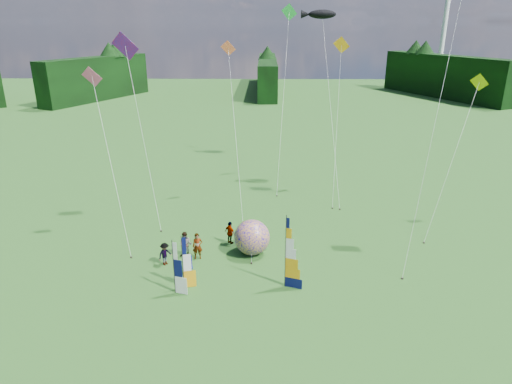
{
  "coord_description": "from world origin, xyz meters",
  "views": [
    {
      "loc": [
        -0.48,
        -22.1,
        15.29
      ],
      "look_at": [
        -1.0,
        4.0,
        5.5
      ],
      "focal_mm": 32.0,
      "sensor_mm": 36.0,
      "label": 1
    }
  ],
  "objects_px": {
    "side_banner_left": "(183,263)",
    "spectator_b": "(186,245)",
    "spectator_a": "(198,246)",
    "side_banner_far": "(174,268)",
    "camp_chair": "(188,266)",
    "feather_banner_main": "(285,253)",
    "kite_whale": "(331,98)",
    "bol_inflatable": "(252,237)",
    "spectator_d": "(230,233)",
    "spectator_c": "(165,254)"
  },
  "relations": [
    {
      "from": "feather_banner_main",
      "to": "kite_whale",
      "type": "relative_size",
      "value": 0.26
    },
    {
      "from": "side_banner_left",
      "to": "spectator_c",
      "type": "bearing_deg",
      "value": 107.66
    },
    {
      "from": "spectator_a",
      "to": "spectator_b",
      "type": "height_order",
      "value": "spectator_a"
    },
    {
      "from": "spectator_a",
      "to": "kite_whale",
      "type": "relative_size",
      "value": 0.11
    },
    {
      "from": "camp_chair",
      "to": "kite_whale",
      "type": "relative_size",
      "value": 0.06
    },
    {
      "from": "side_banner_far",
      "to": "camp_chair",
      "type": "bearing_deg",
      "value": 96.54
    },
    {
      "from": "kite_whale",
      "to": "feather_banner_main",
      "type": "bearing_deg",
      "value": -111.2
    },
    {
      "from": "spectator_d",
      "to": "camp_chair",
      "type": "xyz_separation_m",
      "value": [
        -2.42,
        -4.24,
        -0.32
      ]
    },
    {
      "from": "side_banner_far",
      "to": "bol_inflatable",
      "type": "relative_size",
      "value": 1.37
    },
    {
      "from": "feather_banner_main",
      "to": "spectator_a",
      "type": "height_order",
      "value": "feather_banner_main"
    },
    {
      "from": "bol_inflatable",
      "to": "camp_chair",
      "type": "distance_m",
      "value": 4.96
    },
    {
      "from": "spectator_d",
      "to": "camp_chair",
      "type": "bearing_deg",
      "value": 105.13
    },
    {
      "from": "camp_chair",
      "to": "side_banner_far",
      "type": "bearing_deg",
      "value": -112.4
    },
    {
      "from": "side_banner_far",
      "to": "bol_inflatable",
      "type": "distance_m",
      "value": 6.75
    },
    {
      "from": "camp_chair",
      "to": "kite_whale",
      "type": "distance_m",
      "value": 21.06
    },
    {
      "from": "feather_banner_main",
      "to": "spectator_c",
      "type": "xyz_separation_m",
      "value": [
        -7.88,
        2.51,
        -1.51
      ]
    },
    {
      "from": "feather_banner_main",
      "to": "camp_chair",
      "type": "relative_size",
      "value": 4.22
    },
    {
      "from": "spectator_c",
      "to": "kite_whale",
      "type": "relative_size",
      "value": 0.09
    },
    {
      "from": "spectator_c",
      "to": "spectator_b",
      "type": "bearing_deg",
      "value": -9.76
    },
    {
      "from": "spectator_a",
      "to": "spectator_b",
      "type": "relative_size",
      "value": 1.0
    },
    {
      "from": "side_banner_far",
      "to": "side_banner_left",
      "type": "bearing_deg",
      "value": 67.54
    },
    {
      "from": "spectator_a",
      "to": "spectator_d",
      "type": "relative_size",
      "value": 1.08
    },
    {
      "from": "side_banner_left",
      "to": "spectator_c",
      "type": "relative_size",
      "value": 2.15
    },
    {
      "from": "side_banner_far",
      "to": "kite_whale",
      "type": "distance_m",
      "value": 22.66
    },
    {
      "from": "kite_whale",
      "to": "spectator_d",
      "type": "bearing_deg",
      "value": -131.78
    },
    {
      "from": "spectator_c",
      "to": "side_banner_far",
      "type": "bearing_deg",
      "value": -121.01
    },
    {
      "from": "side_banner_far",
      "to": "kite_whale",
      "type": "bearing_deg",
      "value": 75.02
    },
    {
      "from": "side_banner_far",
      "to": "spectator_a",
      "type": "xyz_separation_m",
      "value": [
        0.77,
        4.26,
        -0.77
      ]
    },
    {
      "from": "side_banner_left",
      "to": "spectator_b",
      "type": "distance_m",
      "value": 4.03
    },
    {
      "from": "spectator_d",
      "to": "kite_whale",
      "type": "relative_size",
      "value": 0.1
    },
    {
      "from": "feather_banner_main",
      "to": "spectator_d",
      "type": "height_order",
      "value": "feather_banner_main"
    },
    {
      "from": "feather_banner_main",
      "to": "camp_chair",
      "type": "bearing_deg",
      "value": -173.81
    },
    {
      "from": "feather_banner_main",
      "to": "side_banner_far",
      "type": "distance_m",
      "value": 6.67
    },
    {
      "from": "camp_chair",
      "to": "bol_inflatable",
      "type": "bearing_deg",
      "value": 21.95
    },
    {
      "from": "feather_banner_main",
      "to": "camp_chair",
      "type": "height_order",
      "value": "feather_banner_main"
    },
    {
      "from": "feather_banner_main",
      "to": "side_banner_left",
      "type": "bearing_deg",
      "value": -157.88
    },
    {
      "from": "bol_inflatable",
      "to": "spectator_a",
      "type": "height_order",
      "value": "bol_inflatable"
    },
    {
      "from": "spectator_b",
      "to": "kite_whale",
      "type": "xyz_separation_m",
      "value": [
        11.37,
        13.88,
        7.82
      ]
    },
    {
      "from": "spectator_b",
      "to": "camp_chair",
      "type": "distance_m",
      "value": 2.26
    },
    {
      "from": "bol_inflatable",
      "to": "spectator_c",
      "type": "bearing_deg",
      "value": -163.7
    },
    {
      "from": "side_banner_far",
      "to": "camp_chair",
      "type": "distance_m",
      "value": 2.59
    },
    {
      "from": "spectator_c",
      "to": "bol_inflatable",
      "type": "bearing_deg",
      "value": -35.66
    },
    {
      "from": "kite_whale",
      "to": "side_banner_left",
      "type": "bearing_deg",
      "value": -127.53
    },
    {
      "from": "side_banner_left",
      "to": "kite_whale",
      "type": "distance_m",
      "value": 22.0
    },
    {
      "from": "kite_whale",
      "to": "spectator_a",
      "type": "bearing_deg",
      "value": -132.92
    },
    {
      "from": "feather_banner_main",
      "to": "side_banner_far",
      "type": "xyz_separation_m",
      "value": [
        -6.59,
        -0.85,
        -0.6
      ]
    },
    {
      "from": "bol_inflatable",
      "to": "spectator_d",
      "type": "relative_size",
      "value": 1.44
    },
    {
      "from": "feather_banner_main",
      "to": "bol_inflatable",
      "type": "xyz_separation_m",
      "value": [
        -2.13,
        4.19,
        -1.06
      ]
    },
    {
      "from": "side_banner_far",
      "to": "kite_whale",
      "type": "relative_size",
      "value": 0.19
    },
    {
      "from": "spectator_a",
      "to": "side_banner_far",
      "type": "bearing_deg",
      "value": -109.69
    }
  ]
}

